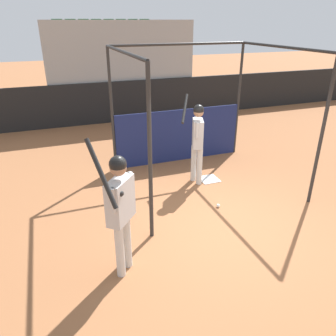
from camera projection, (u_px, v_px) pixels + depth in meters
ground_plane at (223, 226)px, 6.16m from camera, size 60.00×60.00×0.00m
outfield_wall at (126, 101)px, 12.28m from camera, size 24.00×0.12×1.49m
bleacher_section at (113, 66)px, 13.62m from camera, size 5.40×4.00×3.57m
batting_cage at (187, 121)px, 8.08m from camera, size 3.58×3.14×3.03m
home_plate at (209, 179)px, 7.94m from camera, size 0.44×0.44×0.02m
player_batter at (197, 136)px, 7.36m from camera, size 0.57×0.90×1.98m
player_waiting at (120, 204)px, 4.58m from camera, size 0.66×0.82×2.22m
baseball at (218, 206)px, 6.76m from camera, size 0.07×0.07×0.07m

